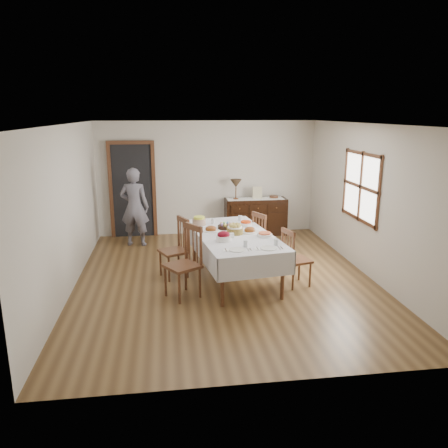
{
  "coord_description": "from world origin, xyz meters",
  "views": [
    {
      "loc": [
        -0.95,
        -6.96,
        2.78
      ],
      "look_at": [
        0.0,
        0.1,
        0.95
      ],
      "focal_mm": 35.0,
      "sensor_mm": 36.0,
      "label": 1
    }
  ],
  "objects": [
    {
      "name": "pineapple_bowl",
      "position": [
        -0.38,
        0.66,
        0.88
      ],
      "size": [
        0.24,
        0.24,
        0.15
      ],
      "color": "tan",
      "rests_on": "dining_table"
    },
    {
      "name": "glass_far_a",
      "position": [
        -0.12,
        0.68,
        0.86
      ],
      "size": [
        0.07,
        0.07,
        0.1
      ],
      "color": "silver",
      "rests_on": "dining_table"
    },
    {
      "name": "casserole_dish",
      "position": [
        0.62,
        -0.25,
        0.84
      ],
      "size": [
        0.25,
        0.25,
        0.07
      ],
      "color": "white",
      "rests_on": "dining_table"
    },
    {
      "name": "deco_bowl",
      "position": [
        1.52,
        2.74,
        0.88
      ],
      "size": [
        0.2,
        0.2,
        0.06
      ],
      "color": "#57321E",
      "rests_on": "sideboard"
    },
    {
      "name": "chair_left_far",
      "position": [
        -0.81,
        0.25,
        0.52
      ],
      "size": [
        0.57,
        0.57,
        1.04
      ],
      "rotation": [
        0.0,
        0.0,
        -1.15
      ],
      "color": "#57321E",
      "rests_on": "ground"
    },
    {
      "name": "person",
      "position": [
        -1.63,
        2.23,
        0.89
      ],
      "size": [
        0.62,
        0.46,
        1.78
      ],
      "primitive_type": "imported",
      "rotation": [
        0.0,
        0.0,
        2.94
      ],
      "color": "slate",
      "rests_on": "ground"
    },
    {
      "name": "glass_far_b",
      "position": [
        0.4,
        0.84,
        0.86
      ],
      "size": [
        0.07,
        0.07,
        0.1
      ],
      "color": "silver",
      "rests_on": "dining_table"
    },
    {
      "name": "egg_basket",
      "position": [
        0.06,
        0.33,
        0.85
      ],
      "size": [
        0.28,
        0.28,
        0.11
      ],
      "color": "black",
      "rests_on": "dining_table"
    },
    {
      "name": "ground",
      "position": [
        0.0,
        0.0,
        0.0
      ],
      "size": [
        6.0,
        6.0,
        0.0
      ],
      "primitive_type": "plane",
      "color": "brown"
    },
    {
      "name": "runner",
      "position": [
        1.07,
        2.71,
        0.85
      ],
      "size": [
        1.3,
        0.35,
        0.01
      ],
      "color": "white",
      "rests_on": "sideboard"
    },
    {
      "name": "chair_right_near",
      "position": [
        1.08,
        -0.44,
        0.49
      ],
      "size": [
        0.5,
        0.5,
        0.97
      ],
      "rotation": [
        0.0,
        0.0,
        1.84
      ],
      "color": "#57321E",
      "rests_on": "ground"
    },
    {
      "name": "beet_bowl",
      "position": [
        -0.08,
        -0.41,
        0.88
      ],
      "size": [
        0.23,
        0.23,
        0.16
      ],
      "color": "white",
      "rests_on": "dining_table"
    },
    {
      "name": "setting_left",
      "position": [
        0.11,
        -0.86,
        0.83
      ],
      "size": [
        0.44,
        0.31,
        0.1
      ],
      "color": "white",
      "rests_on": "dining_table"
    },
    {
      "name": "carrot_bowl",
      "position": [
        0.44,
        0.45,
        0.85
      ],
      "size": [
        0.21,
        0.21,
        0.09
      ],
      "color": "white",
      "rests_on": "dining_table"
    },
    {
      "name": "chair_right_far",
      "position": [
        0.83,
        0.61,
        0.51
      ],
      "size": [
        0.56,
        0.56,
        1.01
      ],
      "rotation": [
        0.0,
        0.0,
        2.01
      ],
      "color": "#57321E",
      "rests_on": "ground"
    },
    {
      "name": "ham_platter_a",
      "position": [
        -0.21,
        0.19,
        0.84
      ],
      "size": [
        0.28,
        0.28,
        0.11
      ],
      "color": "white",
      "rests_on": "dining_table"
    },
    {
      "name": "ham_platter_b",
      "position": [
        0.43,
        0.04,
        0.84
      ],
      "size": [
        0.33,
        0.33,
        0.11
      ],
      "color": "white",
      "rests_on": "dining_table"
    },
    {
      "name": "butter_dish",
      "position": [
        0.05,
        -0.24,
        0.84
      ],
      "size": [
        0.15,
        0.11,
        0.07
      ],
      "color": "white",
      "rests_on": "dining_table"
    },
    {
      "name": "room_shell",
      "position": [
        -0.15,
        0.42,
        1.64
      ],
      "size": [
        5.02,
        6.02,
        2.65
      ],
      "color": "silver",
      "rests_on": "ground"
    },
    {
      "name": "sideboard",
      "position": [
        1.09,
        2.72,
        0.43
      ],
      "size": [
        1.41,
        0.52,
        0.85
      ],
      "color": "black",
      "rests_on": "ground"
    },
    {
      "name": "picture_frame",
      "position": [
        1.12,
        2.7,
        0.99
      ],
      "size": [
        0.22,
        0.08,
        0.28
      ],
      "color": "#BDB38F",
      "rests_on": "sideboard"
    },
    {
      "name": "bread_basket",
      "position": [
        0.17,
        -0.03,
        0.89
      ],
      "size": [
        0.27,
        0.27,
        0.18
      ],
      "color": "brown",
      "rests_on": "dining_table"
    },
    {
      "name": "setting_right",
      "position": [
        0.58,
        -0.85,
        0.83
      ],
      "size": [
        0.44,
        0.31,
        0.1
      ],
      "color": "white",
      "rests_on": "dining_table"
    },
    {
      "name": "dining_table",
      "position": [
        0.15,
        -0.02,
        0.71
      ],
      "size": [
        1.51,
        2.49,
        0.81
      ],
      "rotation": [
        0.0,
        0.0,
        0.14
      ],
      "color": "silver",
      "rests_on": "ground"
    },
    {
      "name": "chair_left_near",
      "position": [
        -0.69,
        -0.62,
        0.57
      ],
      "size": [
        0.65,
        0.65,
        1.13
      ],
      "rotation": [
        0.0,
        0.0,
        -1.01
      ],
      "color": "#57321E",
      "rests_on": "ground"
    },
    {
      "name": "table_lamp",
      "position": [
        0.62,
        2.7,
        1.2
      ],
      "size": [
        0.26,
        0.26,
        0.46
      ],
      "color": "brown",
      "rests_on": "sideboard"
    }
  ]
}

